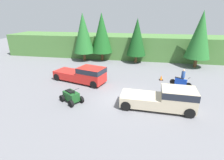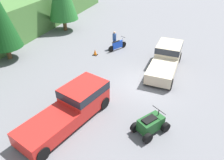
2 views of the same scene
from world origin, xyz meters
name	(u,v)px [view 1 (image 1 of 2)]	position (x,y,z in m)	size (l,w,h in m)	color
ground_plane	(128,100)	(0.00, 0.00, 0.00)	(80.00, 80.00, 0.00)	slate
hillside_backdrop	(138,46)	(0.00, 16.00, 1.79)	(44.00, 6.00, 3.58)	#477538
tree_left	(83,33)	(-7.96, 12.06, 4.17)	(3.12, 3.12, 7.09)	brown
tree_mid_left	(102,33)	(-5.29, 12.71, 4.19)	(3.13, 3.13, 7.12)	brown
tree_mid_right	(137,37)	(-0.03, 12.28, 3.75)	(2.80, 2.80, 6.37)	brown
tree_right	(200,35)	(8.13, 11.36, 4.34)	(3.25, 3.25, 7.38)	brown
pickup_truck_red	(84,74)	(-4.98, 3.17, 0.93)	(6.10, 3.49, 1.77)	red
pickup_truck_second	(165,98)	(2.96, -1.03, 0.93)	(5.64, 2.23, 1.77)	beige
dirt_bike	(181,82)	(4.97, 3.82, 0.46)	(1.96, 1.23, 1.13)	black
quad_atv	(71,97)	(-4.57, -1.28, 0.50)	(2.26, 2.07, 1.28)	black
rider_person	(183,77)	(5.19, 4.21, 0.94)	(0.50, 0.50, 1.72)	navy
traffic_cone	(161,78)	(3.20, 5.39, 0.25)	(0.42, 0.42, 0.55)	black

